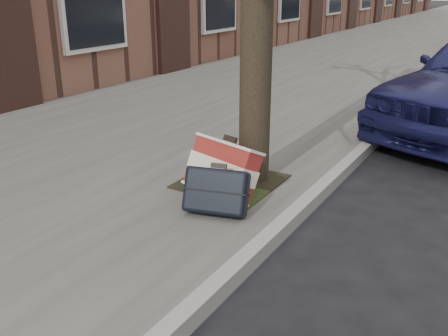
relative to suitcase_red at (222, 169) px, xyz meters
The scene contains 4 objects.
near_sidewalk 14.24m from the suitcase_red, 97.26° to the left, with size 5.00×70.00×0.12m, color #67655E.
dirt_patch 0.42m from the suitcase_red, 106.77° to the left, with size 0.85×0.85×0.01m, color black.
suitcase_red is the anchor object (origin of this frame).
suitcase_navy 0.35m from the suitcase_red, 66.22° to the right, with size 0.51×0.16×0.36m, color black.
Camera 1 is at (0.16, -2.53, 1.87)m, focal length 40.00 mm.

